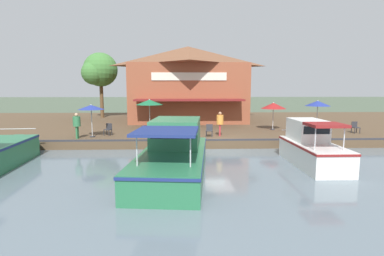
{
  "coord_description": "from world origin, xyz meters",
  "views": [
    {
      "loc": [
        18.68,
        -1.98,
        3.96
      ],
      "look_at": [
        -1.0,
        -1.34,
        1.3
      ],
      "focal_mm": 28.0,
      "sensor_mm": 36.0,
      "label": 1
    }
  ],
  "objects_px": {
    "patio_umbrella_by_entrance": "(273,106)",
    "cafe_chair_under_first_umbrella": "(209,130)",
    "person_near_entrance": "(77,123)",
    "person_at_quay_edge": "(220,121)",
    "cafe_chair_back_row_seat": "(163,125)",
    "cafe_chair_beside_entrance": "(154,130)",
    "motorboat_far_downstream": "(175,152)",
    "cafe_chair_far_corner_seat": "(108,129)",
    "tree_behind_restaurant": "(99,71)",
    "patio_umbrella_mid_patio_left": "(149,102)",
    "patio_umbrella_near_quay_edge": "(91,107)",
    "motorboat_fourth_along": "(308,147)",
    "cafe_chair_facing_river": "(355,127)",
    "waterfront_restaurant": "(188,83)",
    "patio_umbrella_far_corner": "(318,103)"
  },
  "relations": [
    {
      "from": "tree_behind_restaurant",
      "to": "waterfront_restaurant",
      "type": "bearing_deg",
      "value": 78.64
    },
    {
      "from": "waterfront_restaurant",
      "to": "person_at_quay_edge",
      "type": "relative_size",
      "value": 7.03
    },
    {
      "from": "cafe_chair_beside_entrance",
      "to": "cafe_chair_back_row_seat",
      "type": "xyz_separation_m",
      "value": [
        -2.91,
        0.48,
        0.0
      ]
    },
    {
      "from": "cafe_chair_beside_entrance",
      "to": "patio_umbrella_mid_patio_left",
      "type": "bearing_deg",
      "value": -169.68
    },
    {
      "from": "patio_umbrella_by_entrance",
      "to": "motorboat_far_downstream",
      "type": "height_order",
      "value": "patio_umbrella_by_entrance"
    },
    {
      "from": "patio_umbrella_near_quay_edge",
      "to": "patio_umbrella_by_entrance",
      "type": "relative_size",
      "value": 1.01
    },
    {
      "from": "motorboat_fourth_along",
      "to": "cafe_chair_back_row_seat",
      "type": "bearing_deg",
      "value": -136.19
    },
    {
      "from": "patio_umbrella_by_entrance",
      "to": "person_at_quay_edge",
      "type": "xyz_separation_m",
      "value": [
        3.01,
        -4.65,
        -0.86
      ]
    },
    {
      "from": "patio_umbrella_mid_patio_left",
      "to": "cafe_chair_facing_river",
      "type": "height_order",
      "value": "patio_umbrella_mid_patio_left"
    },
    {
      "from": "cafe_chair_back_row_seat",
      "to": "person_near_entrance",
      "type": "height_order",
      "value": "person_near_entrance"
    },
    {
      "from": "cafe_chair_beside_entrance",
      "to": "motorboat_far_downstream",
      "type": "bearing_deg",
      "value": 14.11
    },
    {
      "from": "waterfront_restaurant",
      "to": "cafe_chair_beside_entrance",
      "type": "bearing_deg",
      "value": -12.65
    },
    {
      "from": "patio_umbrella_far_corner",
      "to": "patio_umbrella_mid_patio_left",
      "type": "height_order",
      "value": "patio_umbrella_mid_patio_left"
    },
    {
      "from": "cafe_chair_back_row_seat",
      "to": "patio_umbrella_by_entrance",
      "type": "bearing_deg",
      "value": 91.9
    },
    {
      "from": "person_near_entrance",
      "to": "waterfront_restaurant",
      "type": "bearing_deg",
      "value": 147.84
    },
    {
      "from": "cafe_chair_far_corner_seat",
      "to": "cafe_chair_under_first_umbrella",
      "type": "bearing_deg",
      "value": 83.76
    },
    {
      "from": "cafe_chair_beside_entrance",
      "to": "person_at_quay_edge",
      "type": "relative_size",
      "value": 0.5
    },
    {
      "from": "cafe_chair_beside_entrance",
      "to": "cafe_chair_facing_river",
      "type": "distance_m",
      "value": 14.9
    },
    {
      "from": "patio_umbrella_near_quay_edge",
      "to": "cafe_chair_back_row_seat",
      "type": "height_order",
      "value": "patio_umbrella_near_quay_edge"
    },
    {
      "from": "cafe_chair_far_corner_seat",
      "to": "tree_behind_restaurant",
      "type": "relative_size",
      "value": 0.12
    },
    {
      "from": "cafe_chair_beside_entrance",
      "to": "cafe_chair_back_row_seat",
      "type": "distance_m",
      "value": 2.94
    },
    {
      "from": "patio_umbrella_mid_patio_left",
      "to": "patio_umbrella_by_entrance",
      "type": "xyz_separation_m",
      "value": [
        0.5,
        9.91,
        -0.27
      ]
    },
    {
      "from": "patio_umbrella_by_entrance",
      "to": "patio_umbrella_near_quay_edge",
      "type": "bearing_deg",
      "value": -76.76
    },
    {
      "from": "person_at_quay_edge",
      "to": "tree_behind_restaurant",
      "type": "xyz_separation_m",
      "value": [
        -13.3,
        -11.84,
        4.16
      ]
    },
    {
      "from": "patio_umbrella_near_quay_edge",
      "to": "cafe_chair_beside_entrance",
      "type": "relative_size",
      "value": 2.63
    },
    {
      "from": "cafe_chair_back_row_seat",
      "to": "person_near_entrance",
      "type": "bearing_deg",
      "value": -57.59
    },
    {
      "from": "patio_umbrella_far_corner",
      "to": "person_near_entrance",
      "type": "distance_m",
      "value": 18.48
    },
    {
      "from": "patio_umbrella_far_corner",
      "to": "motorboat_fourth_along",
      "type": "distance_m",
      "value": 10.19
    },
    {
      "from": "person_at_quay_edge",
      "to": "motorboat_fourth_along",
      "type": "relative_size",
      "value": 0.3
    },
    {
      "from": "cafe_chair_facing_river",
      "to": "waterfront_restaurant",
      "type": "bearing_deg",
      "value": -129.93
    },
    {
      "from": "waterfront_restaurant",
      "to": "cafe_chair_far_corner_seat",
      "type": "height_order",
      "value": "waterfront_restaurant"
    },
    {
      "from": "patio_umbrella_far_corner",
      "to": "cafe_chair_beside_entrance",
      "type": "xyz_separation_m",
      "value": [
        3.54,
        -12.97,
        -1.61
      ]
    },
    {
      "from": "waterfront_restaurant",
      "to": "patio_umbrella_far_corner",
      "type": "bearing_deg",
      "value": 52.51
    },
    {
      "from": "person_near_entrance",
      "to": "person_at_quay_edge",
      "type": "xyz_separation_m",
      "value": [
        -0.77,
        9.61,
        -0.0
      ]
    },
    {
      "from": "cafe_chair_under_first_umbrella",
      "to": "cafe_chair_facing_river",
      "type": "bearing_deg",
      "value": 96.79
    },
    {
      "from": "patio_umbrella_near_quay_edge",
      "to": "cafe_chair_back_row_seat",
      "type": "relative_size",
      "value": 2.63
    },
    {
      "from": "patio_umbrella_near_quay_edge",
      "to": "patio_umbrella_by_entrance",
      "type": "height_order",
      "value": "patio_umbrella_near_quay_edge"
    },
    {
      "from": "waterfront_restaurant",
      "to": "motorboat_fourth_along",
      "type": "bearing_deg",
      "value": 19.21
    },
    {
      "from": "patio_umbrella_near_quay_edge",
      "to": "cafe_chair_under_first_umbrella",
      "type": "distance_m",
      "value": 8.19
    },
    {
      "from": "patio_umbrella_by_entrance",
      "to": "cafe_chair_under_first_umbrella",
      "type": "relative_size",
      "value": 2.6
    },
    {
      "from": "cafe_chair_beside_entrance",
      "to": "waterfront_restaurant",
      "type": "bearing_deg",
      "value": 167.35
    },
    {
      "from": "cafe_chair_back_row_seat",
      "to": "cafe_chair_facing_river",
      "type": "bearing_deg",
      "value": 83.37
    },
    {
      "from": "patio_umbrella_far_corner",
      "to": "tree_behind_restaurant",
      "type": "relative_size",
      "value": 0.33
    },
    {
      "from": "patio_umbrella_by_entrance",
      "to": "cafe_chair_facing_river",
      "type": "xyz_separation_m",
      "value": [
        1.96,
        5.62,
        -1.45
      ]
    },
    {
      "from": "cafe_chair_beside_entrance",
      "to": "cafe_chair_far_corner_seat",
      "type": "xyz_separation_m",
      "value": [
        -0.7,
        -3.28,
        0.0
      ]
    },
    {
      "from": "tree_behind_restaurant",
      "to": "cafe_chair_facing_river",
      "type": "bearing_deg",
      "value": 61.01
    },
    {
      "from": "patio_umbrella_near_quay_edge",
      "to": "cafe_chair_back_row_seat",
      "type": "xyz_separation_m",
      "value": [
        -2.88,
        4.69,
        -1.55
      ]
    },
    {
      "from": "patio_umbrella_by_entrance",
      "to": "cafe_chair_under_first_umbrella",
      "type": "bearing_deg",
      "value": -58.84
    },
    {
      "from": "cafe_chair_beside_entrance",
      "to": "cafe_chair_under_first_umbrella",
      "type": "distance_m",
      "value": 3.82
    },
    {
      "from": "patio_umbrella_far_corner",
      "to": "cafe_chair_back_row_seat",
      "type": "height_order",
      "value": "patio_umbrella_far_corner"
    }
  ]
}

